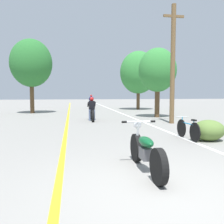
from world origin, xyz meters
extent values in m
plane|color=gray|center=(0.00, 0.00, 0.00)|extent=(120.00, 120.00, 0.00)
cube|color=yellow|center=(-1.70, 12.96, 0.00)|extent=(0.14, 48.00, 0.01)
cube|color=white|center=(2.45, 12.96, 0.00)|extent=(0.14, 48.00, 0.01)
cylinder|color=brown|center=(3.76, 8.19, 3.06)|extent=(0.24, 0.24, 6.13)
cube|color=brown|center=(3.76, 8.19, 5.53)|extent=(1.10, 0.10, 0.12)
cylinder|color=#513A23|center=(4.15, 11.42, 1.16)|extent=(0.32, 0.32, 2.32)
ellipsoid|color=#337F38|center=(4.15, 11.42, 3.11)|extent=(2.50, 2.25, 2.88)
cylinder|color=#513A23|center=(4.99, 18.88, 1.24)|extent=(0.32, 0.32, 2.48)
ellipsoid|color=#337F38|center=(4.99, 18.88, 3.61)|extent=(3.57, 3.21, 4.10)
cylinder|color=#513A23|center=(-4.54, 16.09, 1.46)|extent=(0.32, 0.32, 2.93)
ellipsoid|color=#286B2D|center=(-4.54, 16.09, 3.96)|extent=(3.25, 2.93, 3.74)
ellipsoid|color=#5B7A38|center=(3.05, 3.62, 0.35)|extent=(1.10, 0.88, 0.70)
cylinder|color=black|center=(0.01, 1.68, 0.32)|extent=(0.12, 0.64, 0.64)
cylinder|color=black|center=(0.01, 0.24, 0.32)|extent=(0.12, 0.64, 0.64)
ellipsoid|color=#0C4723|center=(0.01, 0.96, 0.61)|extent=(0.24, 0.65, 0.19)
cube|color=#4C4C51|center=(0.01, 0.96, 0.37)|extent=(0.20, 0.36, 0.24)
cylinder|color=silver|center=(0.01, 1.59, 0.64)|extent=(0.06, 0.23, 0.65)
cylinder|color=silver|center=(0.01, 1.50, 0.95)|extent=(0.66, 0.04, 0.04)
cylinder|color=black|center=(-0.32, 1.50, 0.95)|extent=(0.11, 0.05, 0.05)
cylinder|color=black|center=(0.34, 1.50, 0.95)|extent=(0.11, 0.05, 0.05)
sphere|color=silver|center=(0.01, 1.59, 0.87)|extent=(0.18, 0.18, 0.18)
cylinder|color=black|center=(-0.29, 10.95, 0.33)|extent=(0.12, 0.66, 0.66)
cylinder|color=black|center=(-0.29, 9.48, 0.33)|extent=(0.12, 0.66, 0.66)
cube|color=black|center=(-0.29, 10.22, 0.51)|extent=(0.20, 0.94, 0.28)
cylinder|color=silver|center=(-0.29, 10.85, 1.01)|extent=(0.50, 0.03, 0.03)
cylinder|color=slate|center=(-0.42, 10.17, 0.32)|extent=(0.11, 0.11, 0.65)
cylinder|color=slate|center=(-0.16, 10.17, 0.32)|extent=(0.11, 0.11, 0.65)
cube|color=black|center=(-0.29, 10.20, 0.89)|extent=(0.34, 0.27, 0.51)
cylinder|color=black|center=(-0.49, 10.36, 0.94)|extent=(0.08, 0.41, 0.32)
cylinder|color=black|center=(-0.09, 10.36, 0.94)|extent=(0.08, 0.41, 0.32)
sphere|color=#B21919|center=(-0.29, 10.24, 1.26)|extent=(0.24, 0.24, 0.24)
cylinder|color=black|center=(0.64, 22.69, 0.33)|extent=(0.12, 0.67, 0.67)
cylinder|color=black|center=(0.64, 21.19, 0.33)|extent=(0.12, 0.67, 0.67)
cube|color=black|center=(0.64, 21.94, 0.51)|extent=(0.20, 0.96, 0.28)
cylinder|color=silver|center=(0.64, 22.59, 1.02)|extent=(0.50, 0.03, 0.03)
cylinder|color=#38383D|center=(0.51, 21.89, 0.33)|extent=(0.11, 0.11, 0.65)
cylinder|color=#38383D|center=(0.77, 21.89, 0.33)|extent=(0.11, 0.11, 0.65)
cube|color=navy|center=(0.64, 21.92, 0.94)|extent=(0.34, 0.28, 0.59)
cylinder|color=navy|center=(0.44, 22.08, 0.99)|extent=(0.08, 0.46, 0.36)
cylinder|color=navy|center=(0.84, 22.08, 0.99)|extent=(0.08, 0.46, 0.36)
sphere|color=#B21919|center=(0.64, 21.96, 1.33)|extent=(0.22, 0.22, 0.22)
cylinder|color=black|center=(2.46, 4.40, 0.32)|extent=(0.04, 0.65, 0.65)
cylinder|color=black|center=(2.46, 3.45, 0.32)|extent=(0.04, 0.65, 0.65)
cylinder|color=#197FB2|center=(2.46, 3.93, 0.55)|extent=(0.04, 0.76, 0.04)
cylinder|color=#197FB2|center=(2.46, 3.53, 0.52)|extent=(0.03, 0.03, 0.39)
cube|color=black|center=(2.46, 3.53, 0.71)|extent=(0.10, 0.20, 0.05)
cylinder|color=#197FB2|center=(2.46, 4.35, 0.53)|extent=(0.03, 0.03, 0.42)
cylinder|color=silver|center=(2.46, 4.35, 0.74)|extent=(0.44, 0.03, 0.03)
camera|label=1|loc=(-1.46, -3.56, 1.58)|focal=38.00mm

